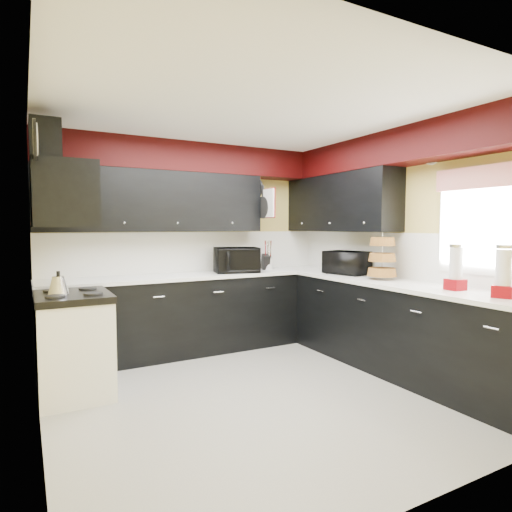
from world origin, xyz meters
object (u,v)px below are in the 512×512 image
(toaster_oven, at_px, (237,260))
(knife_block, at_px, (266,262))
(utensil_crock, at_px, (268,264))
(kettle, at_px, (59,285))
(microwave, at_px, (347,263))

(toaster_oven, bearing_deg, knife_block, 28.39)
(utensil_crock, relative_size, knife_block, 0.78)
(toaster_oven, bearing_deg, utensil_crock, 27.73)
(knife_block, distance_m, kettle, 2.66)
(microwave, distance_m, utensil_crock, 1.09)
(kettle, bearing_deg, toaster_oven, 18.05)
(microwave, height_order, utensil_crock, microwave)
(toaster_oven, relative_size, microwave, 1.07)
(toaster_oven, xyz_separation_m, utensil_crock, (0.52, 0.12, -0.08))
(utensil_crock, xyz_separation_m, knife_block, (-0.04, -0.00, 0.02))
(utensil_crock, distance_m, knife_block, 0.05)
(knife_block, bearing_deg, kettle, -148.98)
(toaster_oven, xyz_separation_m, knife_block, (0.48, 0.12, -0.06))
(microwave, xyz_separation_m, knife_block, (-0.59, 0.93, -0.04))
(microwave, relative_size, utensil_crock, 3.23)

